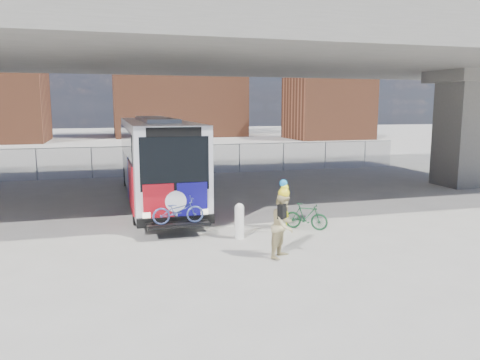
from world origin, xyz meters
name	(u,v)px	position (x,y,z in m)	size (l,w,h in m)	color
ground	(224,219)	(0.00, 0.00, 0.00)	(160.00, 160.00, 0.00)	#9E9991
bus	(156,153)	(-2.00, 4.50, 2.11)	(2.67, 12.90, 3.69)	silver
overpass	(201,51)	(0.00, 4.00, 6.54)	(40.00, 16.00, 7.95)	#605E59
chainlink_fence	(177,152)	(0.00, 12.00, 1.42)	(30.00, 0.06, 30.00)	gray
brick_buildings	(146,97)	(1.23, 48.23, 5.42)	(54.00, 22.00, 12.00)	brown
smokestack	(226,52)	(14.00, 55.00, 12.50)	(2.20, 2.20, 25.00)	brown
bollard	(239,220)	(-0.14, -2.64, 0.61)	(0.30, 0.30, 1.15)	white
cyclist_hivis	(283,205)	(1.65, -1.83, 0.82)	(0.68, 0.62, 1.71)	#F8FF1A
cyclist_tan	(283,225)	(0.53, -4.75, 0.93)	(1.10, 1.10, 1.97)	tan
bike_parked	(306,216)	(2.36, -2.16, 0.45)	(0.43, 1.50, 0.90)	#164626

